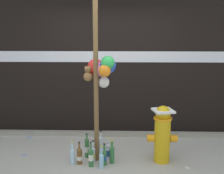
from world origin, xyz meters
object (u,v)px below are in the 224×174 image
(bottle_5, at_px, (101,143))
(bottle_7, at_px, (101,145))
(fire_hydrant, at_px, (162,133))
(bottle_8, at_px, (87,148))
(bottle_0, at_px, (104,157))
(bottle_4, at_px, (112,154))
(bottle_1, at_px, (108,151))
(bottle_9, at_px, (80,156))
(bottle_3, at_px, (73,155))
(bottle_10, at_px, (93,154))
(memorial_post, at_px, (100,58))
(bottle_6, at_px, (94,151))
(bottle_11, at_px, (91,157))
(bottle_2, at_px, (101,159))

(bottle_5, xyz_separation_m, bottle_7, (0.01, -0.12, 0.02))
(fire_hydrant, xyz_separation_m, bottle_8, (-1.18, 0.11, -0.31))
(bottle_0, bearing_deg, bottle_4, 31.04)
(bottle_5, bearing_deg, bottle_0, -79.61)
(fire_hydrant, height_order, bottle_1, fire_hydrant)
(fire_hydrant, xyz_separation_m, bottle_7, (-0.97, 0.19, -0.29))
(bottle_4, bearing_deg, bottle_7, 124.65)
(bottle_9, bearing_deg, bottle_5, 56.06)
(bottle_3, xyz_separation_m, bottle_10, (0.31, 0.07, -0.01))
(bottle_9, distance_m, bottle_10, 0.21)
(bottle_3, xyz_separation_m, bottle_4, (0.60, 0.05, 0.01))
(bottle_8, height_order, bottle_9, bottle_8)
(bottle_1, height_order, bottle_4, bottle_1)
(fire_hydrant, relative_size, bottle_4, 2.43)
(bottle_3, xyz_separation_m, bottle_5, (0.40, 0.45, 0.01))
(bottle_1, relative_size, bottle_7, 0.90)
(bottle_0, relative_size, bottle_9, 0.97)
(bottle_4, relative_size, bottle_9, 1.05)
(memorial_post, relative_size, bottle_1, 7.67)
(bottle_3, xyz_separation_m, bottle_7, (0.41, 0.33, 0.03))
(bottle_6, relative_size, bottle_9, 0.86)
(bottle_0, height_order, bottle_5, bottle_5)
(bottle_6, relative_size, bottle_11, 0.78)
(memorial_post, height_order, bottle_11, memorial_post)
(fire_hydrant, xyz_separation_m, bottle_11, (-1.09, -0.21, -0.32))
(bottle_0, xyz_separation_m, bottle_10, (-0.18, 0.09, 0.00))
(bottle_1, distance_m, bottle_2, 0.29)
(bottle_5, distance_m, bottle_9, 0.53)
(bottle_0, distance_m, bottle_1, 0.19)
(bottle_1, distance_m, bottle_3, 0.56)
(bottle_0, bearing_deg, bottle_5, 100.39)
(bottle_4, distance_m, bottle_10, 0.30)
(bottle_7, height_order, bottle_10, bottle_7)
(bottle_3, distance_m, bottle_11, 0.30)
(bottle_5, bearing_deg, memorial_post, -86.14)
(bottle_6, height_order, bottle_9, bottle_9)
(bottle_0, relative_size, bottle_11, 0.88)
(bottle_1, distance_m, bottle_8, 0.35)
(bottle_0, height_order, bottle_10, bottle_10)
(bottle_11, bearing_deg, bottle_10, 82.48)
(bottle_6, bearing_deg, bottle_0, -53.43)
(fire_hydrant, bearing_deg, bottle_5, 162.02)
(bottle_10, bearing_deg, bottle_1, 21.24)
(bottle_1, bearing_deg, bottle_8, 165.83)
(bottle_0, xyz_separation_m, bottle_8, (-0.30, 0.27, 0.03))
(fire_hydrant, bearing_deg, bottle_3, -174.46)
(bottle_2, height_order, bottle_7, bottle_7)
(bottle_4, xyz_separation_m, bottle_11, (-0.31, -0.12, -0.00))
(fire_hydrant, distance_m, bottle_6, 1.12)
(bottle_3, height_order, bottle_8, bottle_8)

